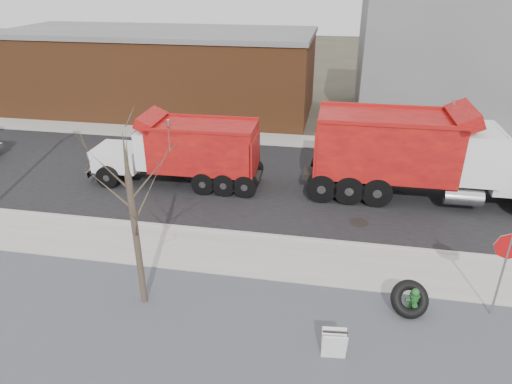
% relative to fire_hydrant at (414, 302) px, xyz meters
% --- Properties ---
extents(ground, '(120.00, 120.00, 0.00)m').
position_rel_fire_hydrant_xyz_m(ground, '(-4.37, 1.69, -0.37)').
color(ground, '#383328').
rests_on(ground, ground).
extents(gravel_verge, '(60.00, 5.00, 0.03)m').
position_rel_fire_hydrant_xyz_m(gravel_verge, '(-4.37, -1.81, -0.35)').
color(gravel_verge, slate).
rests_on(gravel_verge, ground).
extents(sidewalk, '(60.00, 2.50, 0.06)m').
position_rel_fire_hydrant_xyz_m(sidewalk, '(-4.37, 1.94, -0.34)').
color(sidewalk, '#9E9B93').
rests_on(sidewalk, ground).
extents(curb, '(60.00, 0.15, 0.11)m').
position_rel_fire_hydrant_xyz_m(curb, '(-4.37, 3.24, -0.31)').
color(curb, '#9E9B93').
rests_on(curb, ground).
extents(road, '(60.00, 9.40, 0.02)m').
position_rel_fire_hydrant_xyz_m(road, '(-4.37, 7.99, -0.36)').
color(road, black).
rests_on(road, ground).
extents(far_sidewalk, '(60.00, 2.00, 0.06)m').
position_rel_fire_hydrant_xyz_m(far_sidewalk, '(-4.37, 13.69, -0.34)').
color(far_sidewalk, '#9E9B93').
rests_on(far_sidewalk, ground).
extents(building_grey, '(12.00, 10.00, 8.00)m').
position_rel_fire_hydrant_xyz_m(building_grey, '(4.63, 19.69, 3.63)').
color(building_grey, gray).
rests_on(building_grey, ground).
extents(building_brick, '(20.20, 8.20, 5.30)m').
position_rel_fire_hydrant_xyz_m(building_brick, '(-14.37, 18.69, 2.29)').
color(building_brick, brown).
rests_on(building_brick, ground).
extents(bare_tree, '(3.20, 3.20, 5.20)m').
position_rel_fire_hydrant_xyz_m(bare_tree, '(-7.57, -0.91, 2.93)').
color(bare_tree, '#382D23').
rests_on(bare_tree, ground).
extents(fire_hydrant, '(0.45, 0.44, 0.81)m').
position_rel_fire_hydrant_xyz_m(fire_hydrant, '(0.00, 0.00, 0.00)').
color(fire_hydrant, '#256231').
rests_on(fire_hydrant, ground).
extents(truck_tire, '(1.26, 1.14, 1.02)m').
position_rel_fire_hydrant_xyz_m(truck_tire, '(-0.13, -0.04, 0.10)').
color(truck_tire, black).
rests_on(truck_tire, ground).
extents(stop_sign, '(0.77, 0.06, 2.84)m').
position_rel_fire_hydrant_xyz_m(stop_sign, '(2.14, 0.29, 1.56)').
color(stop_sign, gray).
rests_on(stop_sign, ground).
extents(sandwich_board, '(0.63, 0.43, 0.83)m').
position_rel_fire_hydrant_xyz_m(sandwich_board, '(-2.13, -2.11, 0.07)').
color(sandwich_board, white).
rests_on(sandwich_board, ground).
extents(dump_truck_red_a, '(9.86, 2.73, 3.94)m').
position_rel_fire_hydrant_xyz_m(dump_truck_red_a, '(0.87, 7.61, 1.63)').
color(dump_truck_red_a, black).
rests_on(dump_truck_red_a, ground).
extents(dump_truck_red_b, '(7.56, 2.33, 3.19)m').
position_rel_fire_hydrant_xyz_m(dump_truck_red_b, '(-8.97, 7.14, 1.26)').
color(dump_truck_red_b, black).
rests_on(dump_truck_red_b, ground).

